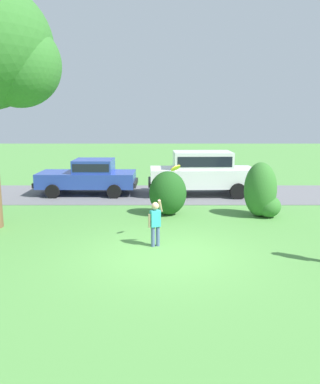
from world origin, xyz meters
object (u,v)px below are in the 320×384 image
(parked_sedan, at_px, (89,175))
(child_thrower, at_px, (155,220))
(parked_suv, at_px, (202,171))
(frisbee, at_px, (175,168))

(parked_sedan, relative_size, child_thrower, 3.43)
(parked_suv, bearing_deg, child_thrower, -105.71)
(parked_sedan, height_order, parked_suv, parked_suv)
(child_thrower, bearing_deg, parked_suv, 74.29)
(child_thrower, relative_size, frisbee, 4.09)
(parked_sedan, relative_size, parked_suv, 0.93)
(frisbee, bearing_deg, child_thrower, -143.30)
(parked_sedan, distance_m, child_thrower, 7.79)
(child_thrower, height_order, frisbee, frisbee)
(child_thrower, xyz_separation_m, frisbee, (0.55, 0.41, 1.35))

